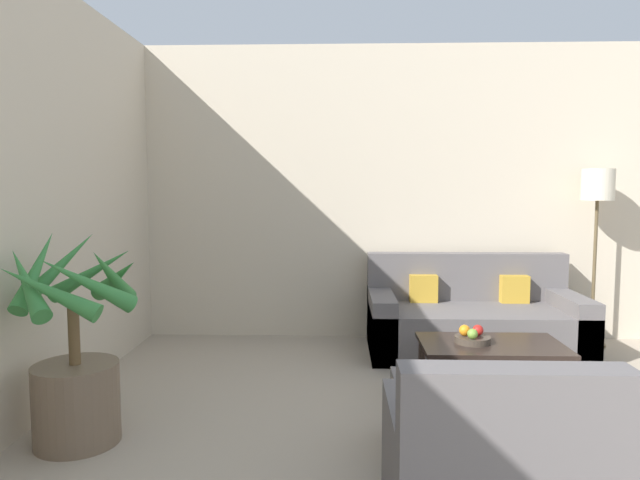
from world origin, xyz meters
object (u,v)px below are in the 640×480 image
at_px(coffee_table, 491,350).
at_px(fruit_bowl, 473,340).
at_px(ottoman, 451,416).
at_px(apple_green, 473,334).
at_px(potted_palm, 76,364).
at_px(floor_lamp, 597,199).
at_px(apple_red, 478,330).
at_px(armchair, 492,475).
at_px(sofa_loveseat, 473,321).
at_px(orange_fruit, 465,330).

height_order(coffee_table, fruit_bowl, fruit_bowl).
height_order(coffee_table, ottoman, ottoman).
xyz_separation_m(coffee_table, ottoman, (-0.42, -0.80, -0.13)).
relative_size(coffee_table, fruit_bowl, 3.95).
relative_size(apple_green, ottoman, 0.11).
relative_size(potted_palm, floor_lamp, 0.76).
xyz_separation_m(potted_palm, apple_red, (2.37, 0.80, 0.00)).
height_order(fruit_bowl, armchair, armchair).
height_order(sofa_loveseat, orange_fruit, sofa_loveseat).
height_order(potted_palm, fruit_bowl, potted_palm).
bearing_deg(sofa_loveseat, orange_fruit, -106.13).
distance_m(floor_lamp, fruit_bowl, 2.07).
xyz_separation_m(coffee_table, orange_fruit, (-0.18, 0.02, 0.13)).
distance_m(apple_green, armchair, 1.54).
bearing_deg(floor_lamp, apple_green, -135.41).
bearing_deg(ottoman, armchair, -89.41).
bearing_deg(apple_red, orange_fruit, -173.14).
height_order(floor_lamp, apple_red, floor_lamp).
bearing_deg(orange_fruit, armchair, -98.42).
bearing_deg(floor_lamp, orange_fruit, -137.88).
distance_m(potted_palm, coffee_table, 2.57).
height_order(apple_green, ottoman, apple_green).
distance_m(fruit_bowl, armchair, 1.60).
height_order(potted_palm, armchair, potted_palm).
distance_m(sofa_loveseat, orange_fruit, 1.10).
xyz_separation_m(fruit_bowl, armchair, (-0.29, -1.57, -0.13)).
height_order(sofa_loveseat, coffee_table, sofa_loveseat).
bearing_deg(fruit_bowl, sofa_loveseat, 76.69).
bearing_deg(apple_red, coffee_table, -16.99).
relative_size(floor_lamp, coffee_table, 1.67).
xyz_separation_m(potted_palm, floor_lamp, (3.68, 2.06, 0.86)).
distance_m(sofa_loveseat, floor_lamp, 1.53).
bearing_deg(armchair, orange_fruit, 81.58).
xyz_separation_m(sofa_loveseat, orange_fruit, (-0.30, -1.04, 0.18)).
xyz_separation_m(potted_palm, ottoman, (2.03, -0.03, -0.25)).
bearing_deg(apple_red, armchair, -101.53).
bearing_deg(coffee_table, apple_red, 163.01).
distance_m(floor_lamp, coffee_table, 2.03).
bearing_deg(orange_fruit, apple_green, -67.12).
bearing_deg(armchair, floor_lamp, 60.16).
bearing_deg(coffee_table, orange_fruit, 175.04).
distance_m(apple_green, orange_fruit, 0.09).
bearing_deg(armchair, potted_palm, 158.68).
bearing_deg(apple_green, potted_palm, -162.97).
height_order(sofa_loveseat, apple_green, sofa_loveseat).
height_order(potted_palm, ottoman, potted_palm).
height_order(sofa_loveseat, floor_lamp, floor_lamp).
bearing_deg(apple_green, armchair, -100.12).
bearing_deg(potted_palm, ottoman, -0.79).
relative_size(apple_green, orange_fruit, 0.92).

